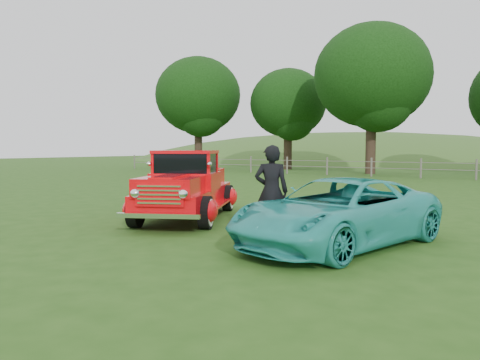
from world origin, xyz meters
The scene contains 9 objects.
ground centered at (0.00, 0.00, 0.00)m, with size 140.00×140.00×0.00m, color #254C14.
distant_hills centered at (-4.08, 59.46, -4.55)m, with size 116.00×60.00×18.00m.
fence_line centered at (0.00, 22.00, 0.60)m, with size 48.00×0.12×1.20m.
tree_far_west centered at (-20.00, 26.00, 6.49)m, with size 7.60×7.60×9.93m.
tree_mid_west centered at (-12.00, 28.00, 5.55)m, with size 6.40×6.40×8.46m.
tree_near_west centered at (-4.00, 25.00, 6.80)m, with size 8.00×8.00×10.42m.
red_pickup centered at (-1.70, 1.92, 0.80)m, with size 3.70×5.26×1.78m.
teal_sedan centered at (2.89, 0.79, 0.64)m, with size 2.12×4.60×1.28m, color teal.
man centered at (1.40, 0.89, 0.95)m, with size 0.70×0.46×1.91m, color black.
Camera 1 is at (6.04, -7.52, 1.86)m, focal length 35.00 mm.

